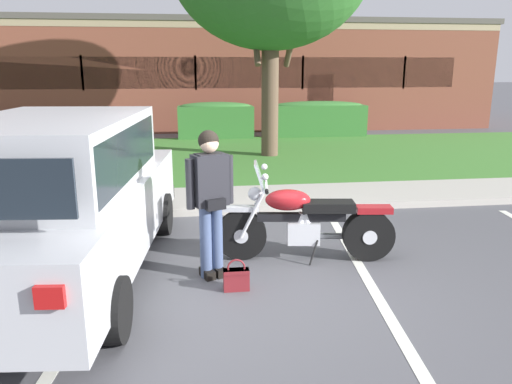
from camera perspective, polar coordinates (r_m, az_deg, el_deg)
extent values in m
plane|color=#4C4C51|center=(5.62, 1.61, -10.72)|extent=(140.00, 140.00, 0.00)
cube|color=#ADA89E|center=(8.24, -1.50, -2.03)|extent=(60.00, 0.20, 0.12)
cube|color=#ADA89E|center=(9.06, -2.07, -0.65)|extent=(60.00, 1.50, 0.08)
cube|color=#3D752D|center=(13.27, -3.86, 4.08)|extent=(60.00, 7.15, 0.06)
cube|color=silver|center=(5.82, -17.08, -10.39)|extent=(0.59, 4.39, 0.01)
cube|color=silver|center=(6.07, 12.31, -9.05)|extent=(0.59, 4.39, 0.01)
cylinder|color=black|center=(6.21, -1.73, -5.01)|extent=(0.65, 0.18, 0.64)
cylinder|color=silver|center=(6.21, -1.73, -5.01)|extent=(0.19, 0.14, 0.18)
cylinder|color=black|center=(6.37, 12.87, -4.90)|extent=(0.66, 0.26, 0.64)
cylinder|color=silver|center=(6.37, 12.87, -4.90)|extent=(0.20, 0.22, 0.18)
cube|color=silver|center=(6.11, -1.75, -1.91)|extent=(0.45, 0.20, 0.06)
cube|color=maroon|center=(6.28, 13.49, -1.96)|extent=(0.46, 0.26, 0.08)
cylinder|color=silver|center=(6.05, -0.48, -2.78)|extent=(0.31, 0.08, 0.58)
cylinder|color=silver|center=(6.20, -0.47, -2.34)|extent=(0.31, 0.08, 0.58)
sphere|color=silver|center=(6.06, -0.14, -0.21)|extent=(0.17, 0.17, 0.17)
cylinder|color=silver|center=(6.03, 1.19, 0.89)|extent=(0.13, 0.72, 0.03)
cylinder|color=black|center=(5.68, 1.26, 0.05)|extent=(0.06, 0.10, 0.04)
cylinder|color=black|center=(6.38, 1.13, 1.64)|extent=(0.06, 0.10, 0.04)
sphere|color=silver|center=(5.70, 1.05, 1.76)|extent=(0.08, 0.08, 0.08)
sphere|color=silver|center=(6.29, 0.96, 2.94)|extent=(0.08, 0.08, 0.08)
cube|color=#B2BCC6|center=(6.00, 0.43, 1.82)|extent=(0.19, 0.38, 0.35)
cube|color=black|center=(6.16, 5.25, -2.89)|extent=(1.10, 0.24, 0.10)
ellipsoid|color=maroon|center=(6.09, 3.70, -0.92)|extent=(0.60, 0.39, 0.26)
cube|color=black|center=(6.16, 8.34, -1.63)|extent=(0.67, 0.36, 0.12)
cube|color=silver|center=(6.23, 5.49, -4.65)|extent=(0.43, 0.29, 0.28)
cylinder|color=silver|center=(6.17, 5.20, -3.25)|extent=(0.19, 0.14, 0.21)
cylinder|color=silver|center=(6.18, 5.84, -3.24)|extent=(0.19, 0.14, 0.21)
cylinder|color=silver|center=(6.43, 8.65, -5.06)|extent=(0.61, 0.16, 0.08)
cylinder|color=silver|center=(6.47, 10.40, -5.03)|extent=(0.61, 0.16, 0.08)
cylinder|color=black|center=(6.16, 6.70, -6.97)|extent=(0.14, 0.11, 0.30)
cube|color=black|center=(5.86, -4.39, -9.10)|extent=(0.19, 0.26, 0.10)
cube|color=black|center=(5.81, -5.65, -9.35)|extent=(0.19, 0.26, 0.10)
cylinder|color=#3D4C70|center=(5.74, -4.55, -5.54)|extent=(0.14, 0.14, 0.86)
cylinder|color=#3D4C70|center=(5.69, -5.83, -5.77)|extent=(0.14, 0.14, 0.86)
cube|color=#232328|center=(5.51, -5.35, 1.40)|extent=(0.44, 0.35, 0.58)
cube|color=#232328|center=(5.46, -5.42, 4.16)|extent=(0.35, 0.30, 0.06)
sphere|color=beige|center=(5.44, -5.45, 5.62)|extent=(0.21, 0.21, 0.21)
sphere|color=black|center=(5.44, -5.53, 5.95)|extent=(0.23, 0.23, 0.23)
cube|color=black|center=(5.46, -4.72, -1.42)|extent=(0.24, 0.18, 0.12)
cylinder|color=#232328|center=(5.62, -3.12, 1.48)|extent=(0.09, 0.09, 0.56)
cylinder|color=#232328|center=(5.42, -7.65, 0.91)|extent=(0.09, 0.09, 0.56)
cube|color=maroon|center=(5.46, -2.29, -10.10)|extent=(0.28, 0.12, 0.24)
cube|color=maroon|center=(5.41, -2.30, -9.16)|extent=(0.28, 0.13, 0.04)
torus|color=maroon|center=(5.40, -2.31, -8.75)|extent=(0.20, 0.02, 0.20)
cube|color=#B7BABF|center=(6.03, -21.47, -2.84)|extent=(2.34, 4.86, 0.80)
cube|color=#B7BABF|center=(5.72, -22.66, 4.21)|extent=(1.98, 3.06, 0.76)
cube|color=black|center=(5.49, -14.45, 4.47)|extent=(0.30, 2.72, 0.55)
cube|color=black|center=(6.88, -19.13, 5.72)|extent=(1.57, 0.38, 0.51)
cube|color=black|center=(8.32, -15.99, -0.01)|extent=(1.90, 0.28, 0.20)
cube|color=#B21414|center=(3.64, -22.74, -11.13)|extent=(0.20, 0.08, 0.16)
cylinder|color=black|center=(7.76, -23.95, -2.48)|extent=(0.30, 0.62, 0.60)
cylinder|color=black|center=(7.28, -10.83, -2.52)|extent=(0.30, 0.62, 0.60)
cylinder|color=black|center=(4.62, -16.29, -12.97)|extent=(0.30, 0.62, 0.60)
cylinder|color=brown|center=(13.19, 1.62, 10.52)|extent=(0.45, 0.45, 3.02)
cylinder|color=brown|center=(13.26, 4.00, 16.49)|extent=(0.16, 1.15, 1.06)
cylinder|color=brown|center=(13.12, -0.01, 16.80)|extent=(0.16, 0.87, 1.15)
cube|color=#336B2D|center=(16.80, -4.69, 8.00)|extent=(2.51, 0.90, 1.10)
ellipsoid|color=#336B2D|center=(16.75, -4.73, 9.87)|extent=(2.38, 0.84, 0.28)
cube|color=#336B2D|center=(17.34, 7.16, 8.13)|extent=(3.26, 0.90, 1.10)
ellipsoid|color=#336B2D|center=(17.29, 7.21, 9.94)|extent=(3.10, 0.84, 0.28)
cube|color=brown|center=(22.57, -7.14, 13.15)|extent=(23.07, 8.66, 3.94)
cube|color=#998466|center=(18.34, -7.18, 18.71)|extent=(23.07, 0.10, 0.24)
cube|color=#4C4742|center=(22.63, -7.31, 18.40)|extent=(23.30, 8.74, 0.20)
cube|color=#1E282D|center=(18.27, -7.02, 13.54)|extent=(19.61, 0.06, 1.10)
cube|color=brown|center=(18.64, -19.48, 12.86)|extent=(0.08, 0.04, 1.20)
cube|color=brown|center=(18.26, -7.02, 13.54)|extent=(0.08, 0.04, 1.20)
cube|color=brown|center=(18.73, 5.42, 13.59)|extent=(0.08, 0.04, 1.20)
cube|color=brown|center=(19.96, 16.76, 13.11)|extent=(0.08, 0.04, 1.20)
cube|color=#473323|center=(18.96, 7.40, 10.16)|extent=(1.00, 0.08, 2.10)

